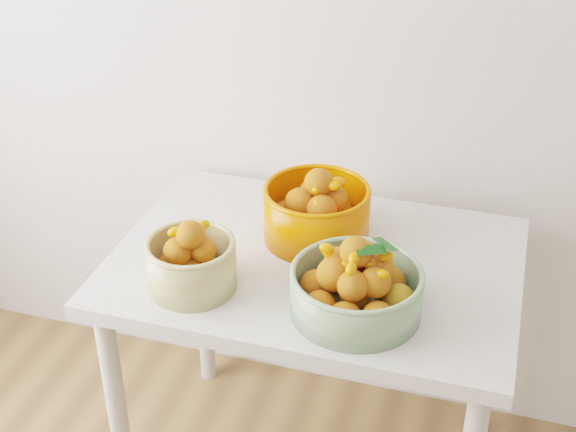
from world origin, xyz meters
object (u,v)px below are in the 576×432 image
Objects in this scene: bowl_green at (356,287)px; bowl_orange at (317,212)px; table at (315,290)px; bowl_cream at (191,262)px.

bowl_green is 0.90× the size of bowl_orange.
table is at bearing 128.44° from bowl_green.
bowl_cream is at bearing -127.40° from bowl_orange.
table is 3.00× the size of bowl_orange.
bowl_green is (0.39, 0.02, -0.00)m from bowl_cream.
bowl_cream is at bearing -177.32° from bowl_green.
bowl_cream is 0.86× the size of bowl_green.
bowl_green is (0.14, -0.18, 0.16)m from table.
bowl_green reaches higher than bowl_cream.
bowl_orange is at bearing 52.60° from bowl_cream.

